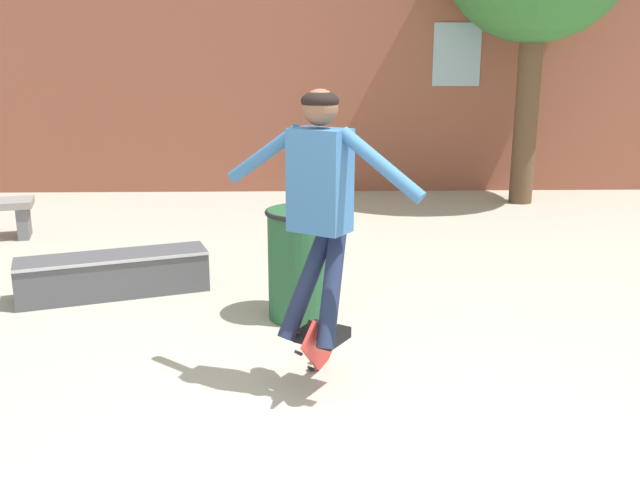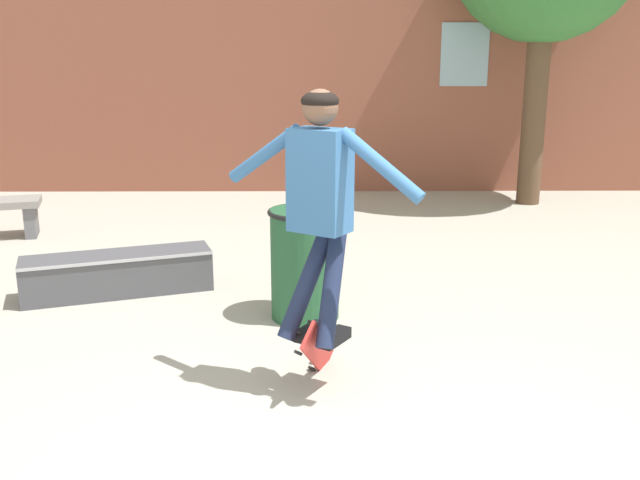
% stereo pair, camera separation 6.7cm
% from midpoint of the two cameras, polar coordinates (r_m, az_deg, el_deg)
% --- Properties ---
extents(ground_plane, '(40.00, 40.00, 0.00)m').
position_cam_midpoint_polar(ground_plane, '(3.84, 2.55, -17.98)').
color(ground_plane, '#B2AD9E').
extents(building_backdrop, '(15.47, 0.52, 4.60)m').
position_cam_midpoint_polar(building_backdrop, '(10.92, -0.00, 14.30)').
color(building_backdrop, '#93513D').
rests_on(building_backdrop, ground_plane).
extents(skate_ledge, '(1.67, 0.92, 0.37)m').
position_cam_midpoint_polar(skate_ledge, '(6.52, -16.46, -2.66)').
color(skate_ledge, '#4C4C51').
rests_on(skate_ledge, ground_plane).
extents(trash_bin, '(0.58, 0.58, 0.89)m').
position_cam_midpoint_polar(trash_bin, '(5.65, -1.77, -1.74)').
color(trash_bin, '#235633').
rests_on(trash_bin, ground_plane).
extents(skater, '(1.17, 0.79, 1.55)m').
position_cam_midpoint_polar(skater, '(4.21, -0.45, 3.62)').
color(skater, teal).
extents(skateboard_flipping, '(0.27, 0.79, 0.64)m').
position_cam_midpoint_polar(skateboard_flipping, '(4.61, -0.62, -8.74)').
color(skateboard_flipping, red).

